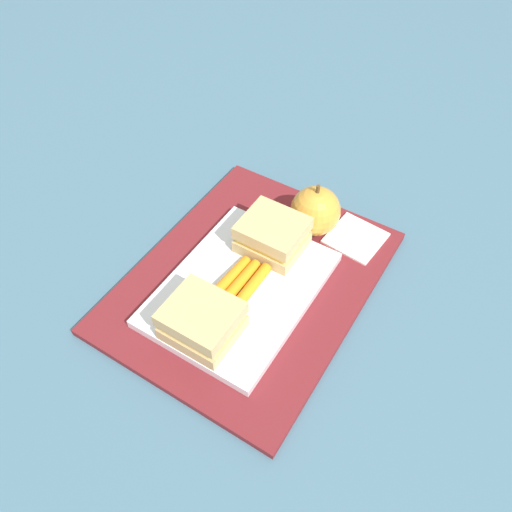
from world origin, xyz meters
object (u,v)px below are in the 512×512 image
(food_tray, at_px, (240,289))
(carrot_sticks_bundle, at_px, (241,282))
(apple, at_px, (315,211))
(paper_napkin, at_px, (356,238))
(sandwich_half_left, at_px, (202,321))
(sandwich_half_right, at_px, (273,235))

(food_tray, relative_size, carrot_sticks_bundle, 3.00)
(apple, height_order, paper_napkin, apple)
(sandwich_half_left, distance_m, apple, 0.23)
(food_tray, height_order, sandwich_half_right, sandwich_half_right)
(sandwich_half_left, xyz_separation_m, apple, (0.22, -0.03, 0.00))
(apple, bearing_deg, sandwich_half_left, 173.20)
(sandwich_half_left, xyz_separation_m, carrot_sticks_bundle, (0.08, -0.00, -0.01))
(apple, distance_m, paper_napkin, 0.07)
(sandwich_half_right, distance_m, paper_napkin, 0.12)
(sandwich_half_right, relative_size, paper_napkin, 1.14)
(sandwich_half_left, bearing_deg, paper_napkin, -19.69)
(sandwich_half_right, xyz_separation_m, apple, (0.07, -0.03, 0.00))
(sandwich_half_left, distance_m, paper_napkin, 0.25)
(sandwich_half_right, height_order, carrot_sticks_bundle, sandwich_half_right)
(food_tray, xyz_separation_m, carrot_sticks_bundle, (0.00, -0.00, 0.01))
(sandwich_half_right, bearing_deg, food_tray, 180.00)
(sandwich_half_right, bearing_deg, paper_napkin, -46.09)
(sandwich_half_right, bearing_deg, carrot_sticks_bundle, -179.58)
(sandwich_half_right, xyz_separation_m, paper_napkin, (0.08, -0.09, -0.03))
(food_tray, height_order, sandwich_half_left, sandwich_half_left)
(sandwich_half_left, distance_m, carrot_sticks_bundle, 0.08)
(sandwich_half_left, distance_m, sandwich_half_right, 0.16)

